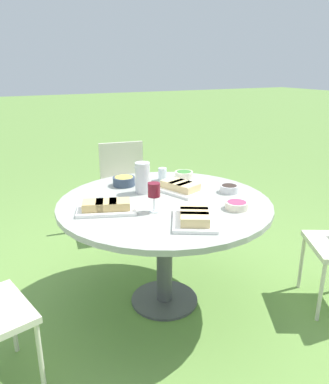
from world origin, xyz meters
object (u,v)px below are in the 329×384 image
at_px(dining_table, 164,214).
at_px(water_pitcher, 143,178).
at_px(chair_near_right, 124,181).
at_px(wine_glass, 154,191).

bearing_deg(dining_table, water_pitcher, -73.73).
height_order(chair_near_right, wine_glass, wine_glass).
bearing_deg(wine_glass, chair_near_right, -103.62).
height_order(dining_table, chair_near_right, chair_near_right).
bearing_deg(wine_glass, water_pitcher, -102.77).
xyz_separation_m(dining_table, water_pitcher, (0.06, -0.21, 0.20)).
xyz_separation_m(chair_near_right, water_pitcher, (0.27, 1.07, 0.35)).
distance_m(chair_near_right, water_pitcher, 1.16).
distance_m(water_pitcher, wine_glass, 0.37).
relative_size(dining_table, chair_near_right, 1.57).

